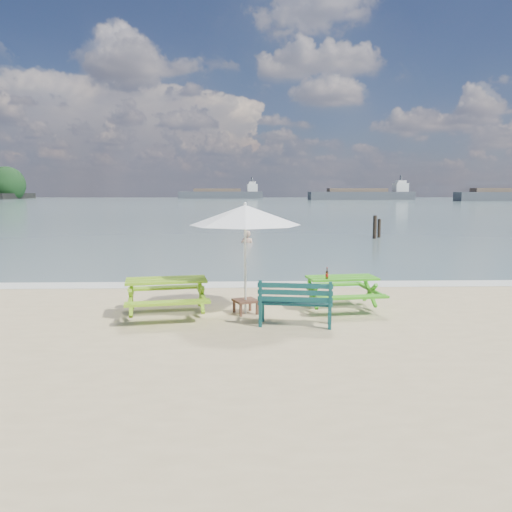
{
  "coord_description": "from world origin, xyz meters",
  "views": [
    {
      "loc": [
        -0.19,
        -8.71,
        2.55
      ],
      "look_at": [
        0.14,
        3.0,
        1.0
      ],
      "focal_mm": 35.0,
      "sensor_mm": 36.0,
      "label": 1
    }
  ],
  "objects_px": {
    "park_bench": "(295,312)",
    "beer_bottle": "(327,275)",
    "picnic_table_left": "(167,298)",
    "picnic_table_right": "(342,293)",
    "swimmer": "(247,249)",
    "side_table": "(246,306)",
    "patio_umbrella": "(245,215)"
  },
  "relations": [
    {
      "from": "patio_umbrella",
      "to": "beer_bottle",
      "type": "height_order",
      "value": "patio_umbrella"
    },
    {
      "from": "park_bench",
      "to": "swimmer",
      "type": "distance_m",
      "value": 15.07
    },
    {
      "from": "picnic_table_right",
      "to": "beer_bottle",
      "type": "bearing_deg",
      "value": -150.12
    },
    {
      "from": "park_bench",
      "to": "swimmer",
      "type": "height_order",
      "value": "park_bench"
    },
    {
      "from": "picnic_table_right",
      "to": "beer_bottle",
      "type": "relative_size",
      "value": 7.62
    },
    {
      "from": "park_bench",
      "to": "side_table",
      "type": "distance_m",
      "value": 1.33
    },
    {
      "from": "picnic_table_right",
      "to": "park_bench",
      "type": "bearing_deg",
      "value": -131.4
    },
    {
      "from": "picnic_table_left",
      "to": "side_table",
      "type": "relative_size",
      "value": 3.42
    },
    {
      "from": "park_bench",
      "to": "beer_bottle",
      "type": "distance_m",
      "value": 1.43
    },
    {
      "from": "park_bench",
      "to": "patio_umbrella",
      "type": "xyz_separation_m",
      "value": [
        -0.94,
        0.94,
        1.78
      ]
    },
    {
      "from": "side_table",
      "to": "patio_umbrella",
      "type": "distance_m",
      "value": 1.89
    },
    {
      "from": "side_table",
      "to": "picnic_table_left",
      "type": "bearing_deg",
      "value": -174.35
    },
    {
      "from": "patio_umbrella",
      "to": "beer_bottle",
      "type": "xyz_separation_m",
      "value": [
        1.72,
        0.15,
        -1.27
      ]
    },
    {
      "from": "picnic_table_left",
      "to": "park_bench",
      "type": "xyz_separation_m",
      "value": [
        2.54,
        -0.78,
        -0.11
      ]
    },
    {
      "from": "picnic_table_left",
      "to": "beer_bottle",
      "type": "height_order",
      "value": "beer_bottle"
    },
    {
      "from": "park_bench",
      "to": "patio_umbrella",
      "type": "distance_m",
      "value": 2.22
    },
    {
      "from": "patio_umbrella",
      "to": "swimmer",
      "type": "distance_m",
      "value": 14.29
    },
    {
      "from": "picnic_table_left",
      "to": "swimmer",
      "type": "xyz_separation_m",
      "value": [
        1.8,
        14.26,
        -0.68
      ]
    },
    {
      "from": "picnic_table_left",
      "to": "patio_umbrella",
      "type": "relative_size",
      "value": 0.68
    },
    {
      "from": "picnic_table_right",
      "to": "park_bench",
      "type": "relative_size",
      "value": 1.25
    },
    {
      "from": "park_bench",
      "to": "swimmer",
      "type": "bearing_deg",
      "value": 92.85
    },
    {
      "from": "picnic_table_right",
      "to": "swimmer",
      "type": "relative_size",
      "value": 0.99
    },
    {
      "from": "park_bench",
      "to": "side_table",
      "type": "height_order",
      "value": "park_bench"
    },
    {
      "from": "side_table",
      "to": "patio_umbrella",
      "type": "xyz_separation_m",
      "value": [
        0.0,
        0.0,
        1.89
      ]
    },
    {
      "from": "picnic_table_left",
      "to": "picnic_table_right",
      "type": "height_order",
      "value": "picnic_table_left"
    },
    {
      "from": "side_table",
      "to": "picnic_table_right",
      "type": "bearing_deg",
      "value": 9.69
    },
    {
      "from": "swimmer",
      "to": "picnic_table_left",
      "type": "bearing_deg",
      "value": -97.18
    },
    {
      "from": "patio_umbrella",
      "to": "swimmer",
      "type": "xyz_separation_m",
      "value": [
        0.19,
        14.1,
        -2.36
      ]
    },
    {
      "from": "picnic_table_right",
      "to": "side_table",
      "type": "relative_size",
      "value": 3.03
    },
    {
      "from": "picnic_table_left",
      "to": "side_table",
      "type": "bearing_deg",
      "value": 5.65
    },
    {
      "from": "picnic_table_left",
      "to": "swimmer",
      "type": "height_order",
      "value": "picnic_table_left"
    },
    {
      "from": "park_bench",
      "to": "swimmer",
      "type": "xyz_separation_m",
      "value": [
        -0.75,
        15.04,
        -0.58
      ]
    }
  ]
}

